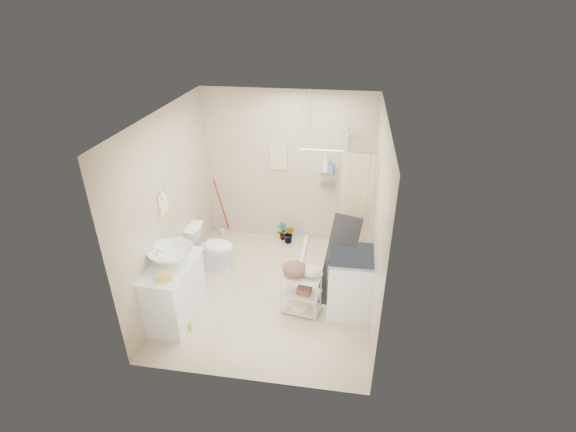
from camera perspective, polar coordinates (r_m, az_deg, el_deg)
name	(u,v)px	position (r m, az deg, el deg)	size (l,w,h in m)	color
floor	(271,291)	(6.24, -2.29, -10.26)	(3.20, 3.20, 0.00)	beige
ceiling	(267,116)	(5.04, -2.87, 13.49)	(2.80, 3.20, 0.04)	silver
wall_back	(288,169)	(6.95, -0.02, 6.47)	(2.80, 0.04, 2.60)	#C1B196
wall_front	(239,288)	(4.22, -6.75, -9.81)	(2.80, 0.04, 2.60)	#C1B196
wall_left	(169,206)	(5.93, -15.94, 1.29)	(0.04, 3.20, 2.60)	#C1B196
wall_right	(377,221)	(5.45, 12.05, -0.72)	(0.04, 3.20, 2.60)	#C1B196
vanity	(174,291)	(5.76, -15.34, -9.91)	(0.54, 0.96, 0.84)	silver
sink	(171,255)	(5.51, -15.72, -5.20)	(0.58, 0.58, 0.20)	silver
counter_basket	(164,276)	(5.25, -16.54, -7.84)	(0.18, 0.14, 0.10)	gold
floor_basket	(183,323)	(5.78, -14.13, -14.02)	(0.29, 0.22, 0.15)	gold
toilet	(212,246)	(6.67, -10.35, -4.12)	(0.40, 0.71, 0.72)	white
mop	(220,207)	(7.41, -9.31, 1.25)	(0.11, 0.11, 1.12)	#B9070B
potted_plant_a	(282,231)	(7.34, -0.80, -2.12)	(0.18, 0.12, 0.33)	#964933
potted_plant_b	(289,234)	(7.24, 0.17, -2.49)	(0.20, 0.16, 0.36)	brown
hanging_towel	(279,157)	(6.89, -1.29, 8.02)	(0.28, 0.03, 0.42)	#C9BC86
towel_ring	(163,202)	(5.69, -16.76, 1.89)	(0.04, 0.22, 0.34)	#FFEE9D
tp_holder	(179,241)	(6.23, -14.73, -3.28)	(0.08, 0.12, 0.14)	white
shower	(337,200)	(6.48, 6.68, 2.16)	(1.10, 1.10, 2.10)	white
shampoo_bottle_a	(326,164)	(6.76, 5.18, 7.07)	(0.10, 0.10, 0.27)	silver
shampoo_bottle_b	(331,167)	(6.76, 5.91, 6.70)	(0.09, 0.09, 0.19)	#4B6CAE
washing_machine	(351,282)	(5.74, 8.65, -8.91)	(0.61, 0.63, 0.89)	white
laundry_rack	(301,290)	(5.69, 1.80, -10.09)	(0.52, 0.30, 0.71)	beige
ironing_board	(339,261)	(5.71, 6.97, -6.19)	(0.38, 0.11, 1.35)	black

